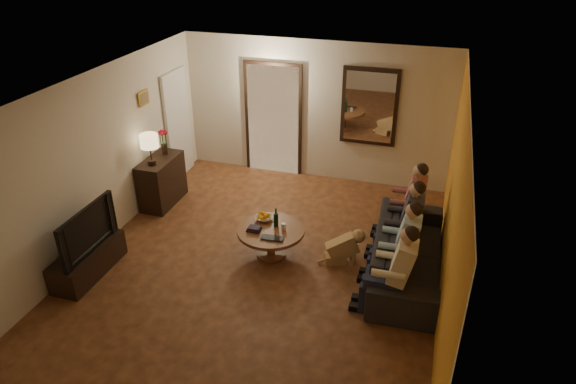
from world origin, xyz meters
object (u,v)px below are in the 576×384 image
(person_c, at_px, (405,225))
(person_d, at_px, (409,205))
(laptop, at_px, (271,240))
(sofa, at_px, (408,252))
(person_a, at_px, (396,274))
(wine_bottle, at_px, (276,217))
(person_b, at_px, (401,248))
(dresser, at_px, (162,181))
(tv, at_px, (81,229))
(coffee_table, at_px, (271,242))
(table_lamp, at_px, (150,149))
(dog, at_px, (343,246))
(tv_stand, at_px, (88,261))
(bowl, at_px, (264,218))

(person_c, height_order, person_d, same)
(laptop, bearing_deg, sofa, 9.22)
(person_a, relative_size, person_c, 1.00)
(person_a, bearing_deg, wine_bottle, 154.88)
(person_a, height_order, person_b, same)
(dresser, bearing_deg, tv, -90.00)
(person_d, bearing_deg, coffee_table, -150.78)
(dresser, height_order, person_b, person_b)
(person_d, xyz_separation_m, laptop, (-1.77, -1.33, -0.14))
(person_c, distance_m, person_d, 0.60)
(person_b, xyz_separation_m, person_d, (0.00, 1.20, 0.00))
(table_lamp, bearing_deg, person_a, -19.81)
(dresser, relative_size, laptop, 2.87)
(person_d, relative_size, dog, 2.14)
(person_b, bearing_deg, sofa, 71.57)
(table_lamp, xyz_separation_m, coffee_table, (2.32, -0.75, -0.88))
(wine_bottle, bearing_deg, tv_stand, -152.06)
(dresser, distance_m, wine_bottle, 2.53)
(wine_bottle, bearing_deg, laptop, -82.50)
(dog, bearing_deg, tv, 178.18)
(person_c, relative_size, coffee_table, 1.22)
(sofa, relative_size, bowl, 9.15)
(dresser, relative_size, person_c, 0.79)
(tv_stand, height_order, person_d, person_d)
(wine_bottle, relative_size, laptop, 0.94)
(dresser, height_order, wine_bottle, dresser)
(dresser, xyz_separation_m, tv_stand, (0.00, -2.13, -0.22))
(tv, distance_m, bowl, 2.55)
(person_b, distance_m, person_c, 0.60)
(tv_stand, xyz_separation_m, dog, (3.36, 1.28, 0.08))
(person_c, bearing_deg, bowl, -173.70)
(tv, height_order, person_d, person_d)
(tv, xyz_separation_m, sofa, (4.29, 1.30, -0.38))
(tv, height_order, coffee_table, tv)
(dresser, bearing_deg, person_a, -22.43)
(person_a, bearing_deg, person_c, 90.00)
(dresser, distance_m, table_lamp, 0.72)
(dresser, height_order, person_d, person_d)
(sofa, height_order, bowl, sofa)
(dog, distance_m, laptop, 1.04)
(person_d, relative_size, coffee_table, 1.22)
(dog, bearing_deg, bowl, 152.81)
(coffee_table, bearing_deg, table_lamp, 161.96)
(person_c, distance_m, wine_bottle, 1.85)
(dog, relative_size, laptop, 1.70)
(tv, xyz_separation_m, person_a, (4.19, 0.40, -0.13))
(sofa, bearing_deg, person_c, 16.05)
(dog, relative_size, wine_bottle, 1.81)
(person_d, bearing_deg, tv, -152.27)
(wine_bottle, bearing_deg, person_b, -7.93)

